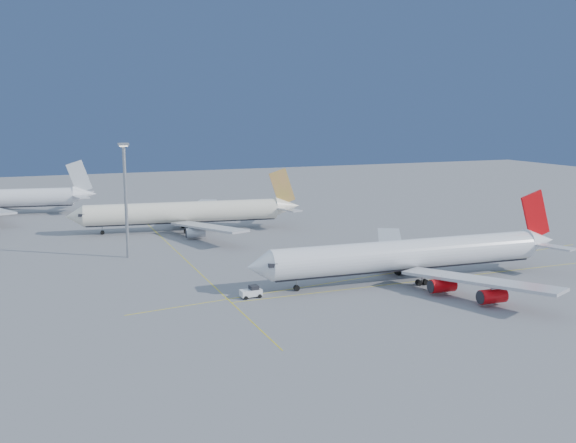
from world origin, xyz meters
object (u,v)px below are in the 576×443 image
object	(u,v)px
airliner_virgin	(414,255)
airliner_etihad	(188,212)
light_mast	(125,191)
pushback_tug	(251,292)

from	to	relation	value
airliner_virgin	airliner_etihad	bearing A→B (deg)	115.69
airliner_virgin	light_mast	world-z (taller)	light_mast
pushback_tug	light_mast	bearing A→B (deg)	108.08
airliner_etihad	pushback_tug	size ratio (longest dim) A/B	16.53
airliner_etihad	light_mast	distance (m)	37.98
airliner_virgin	light_mast	xyz separation A→B (m)	(-52.51, 43.53, 10.87)
airliner_etihad	pushback_tug	distance (m)	72.72
airliner_virgin	light_mast	size ratio (longest dim) A/B	2.62
airliner_virgin	pushback_tug	size ratio (longest dim) A/B	17.38
airliner_etihad	light_mast	bearing A→B (deg)	-119.24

